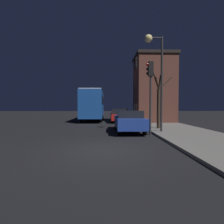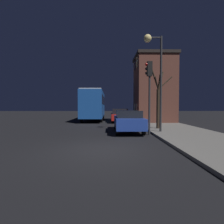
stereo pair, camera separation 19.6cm
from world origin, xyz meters
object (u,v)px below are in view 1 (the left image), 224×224
Objects in this scene: streetlamp at (155,60)px; bus at (93,103)px; bare_tree at (159,100)px; car_near_lane at (129,120)px; traffic_light at (150,83)px; car_mid_lane at (119,115)px.

streetlamp is 12.66m from bus.
bare_tree is 0.95× the size of car_near_lane.
bus is 11.18m from car_near_lane.
car_mid_lane is at bearing 98.10° from traffic_light.
bus is at bearing 107.31° from car_near_lane.
car_mid_lane is at bearing 101.78° from streetlamp.
traffic_light is at bearing -81.90° from car_mid_lane.
streetlamp is 1.39× the size of traffic_light.
car_near_lane is at bearing 154.50° from streetlamp.
streetlamp is at bearing -115.58° from bare_tree.
bare_tree is 2.89m from car_near_lane.
car_near_lane is 1.02× the size of car_mid_lane.
bare_tree is at bearing -69.89° from car_mid_lane.
bare_tree reaches higher than traffic_light.
bare_tree is (0.75, 1.57, -2.59)m from streetlamp.
traffic_light is 3.07m from car_near_lane.
streetlamp is at bearing -66.60° from bus.
streetlamp reaches higher than traffic_light.
car_near_lane is at bearing -72.69° from bus.
streetlamp is 1.77m from traffic_light.
streetlamp is 0.63× the size of bus.
streetlamp is 4.42m from car_near_lane.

